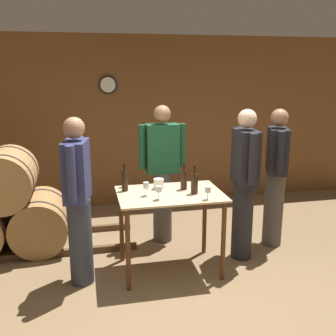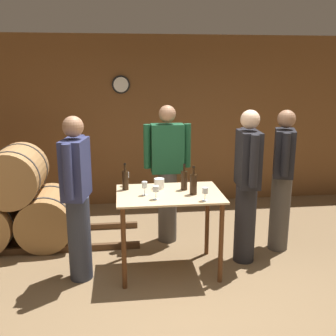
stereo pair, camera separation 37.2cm
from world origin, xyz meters
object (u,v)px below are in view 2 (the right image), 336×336
at_px(wine_bottle_left, 184,180).
at_px(wine_bottle_center, 193,184).
at_px(wine_glass_near_left, 126,176).
at_px(person_host, 167,171).
at_px(ice_bucket, 159,184).
at_px(person_visitor_bearded, 282,178).
at_px(wine_glass_far_side, 205,191).
at_px(person_visitor_near_door, 247,184).
at_px(wine_bottle_far_left, 125,180).
at_px(wine_glass_near_right, 156,189).
at_px(wine_glass_near_center, 145,185).
at_px(person_visitor_with_scarf, 77,196).

xyz_separation_m(wine_bottle_left, wine_bottle_center, (0.07, -0.17, 0.00)).
xyz_separation_m(wine_glass_near_left, person_host, (0.52, 0.46, -0.08)).
bearing_deg(ice_bucket, wine_glass_near_left, 157.40).
bearing_deg(person_visitor_bearded, wine_bottle_left, -167.62).
bearing_deg(wine_glass_far_side, person_visitor_bearded, 31.37).
height_order(wine_bottle_center, wine_glass_far_side, wine_bottle_center).
relative_size(wine_bottle_center, person_visitor_near_door, 0.18).
height_order(wine_bottle_left, ice_bucket, wine_bottle_left).
xyz_separation_m(wine_glass_far_side, person_visitor_bearded, (1.09, 0.66, -0.08)).
height_order(wine_bottle_far_left, wine_glass_near_right, wine_bottle_far_left).
bearing_deg(ice_bucket, wine_glass_near_center, -128.33).
bearing_deg(wine_glass_near_left, wine_glass_near_center, -63.60).
bearing_deg(person_visitor_bearded, person_visitor_near_door, -154.16).
relative_size(person_visitor_with_scarf, person_visitor_near_door, 0.99).
height_order(person_host, person_visitor_with_scarf, person_host).
height_order(person_host, person_visitor_bearded, person_host).
bearing_deg(wine_bottle_far_left, wine_glass_near_right, -51.09).
height_order(wine_bottle_center, wine_glass_near_center, wine_bottle_center).
distance_m(wine_glass_near_left, ice_bucket, 0.39).
relative_size(wine_bottle_center, person_host, 0.18).
bearing_deg(wine_glass_near_left, wine_bottle_center, -30.24).
bearing_deg(person_host, wine_glass_near_center, -112.32).
relative_size(wine_bottle_center, person_visitor_with_scarf, 0.18).
bearing_deg(person_visitor_near_door, wine_glass_far_side, -144.08).
distance_m(wine_glass_near_center, person_host, 0.90).
height_order(wine_bottle_left, person_visitor_bearded, person_visitor_bearded).
distance_m(wine_bottle_center, person_host, 0.88).
bearing_deg(wine_bottle_center, ice_bucket, 142.69).
distance_m(wine_bottle_left, person_visitor_bearded, 1.27).
bearing_deg(wine_bottle_center, person_visitor_with_scarf, 179.33).
bearing_deg(ice_bucket, wine_bottle_center, -37.31).
relative_size(wine_bottle_center, wine_glass_near_left, 1.97).
bearing_deg(person_visitor_bearded, person_host, 162.73).
relative_size(person_visitor_with_scarf, person_visitor_bearded, 1.01).
bearing_deg(wine_glass_far_side, wine_bottle_far_left, 148.74).
bearing_deg(wine_bottle_left, wine_glass_near_left, 159.66).
bearing_deg(person_host, person_visitor_near_door, -39.25).
distance_m(wine_glass_far_side, person_visitor_bearded, 1.28).
bearing_deg(wine_glass_near_right, person_host, 76.44).
xyz_separation_m(wine_glass_near_right, person_visitor_bearded, (1.57, 0.56, -0.09)).
bearing_deg(wine_glass_near_right, ice_bucket, 79.10).
xyz_separation_m(wine_bottle_far_left, wine_glass_near_left, (0.01, 0.15, 0.00)).
distance_m(wine_bottle_center, wine_glass_near_right, 0.42).
bearing_deg(person_host, wine_bottle_far_left, -131.49).
distance_m(wine_glass_near_left, person_visitor_with_scarf, 0.65).
height_order(wine_glass_far_side, ice_bucket, wine_glass_far_side).
height_order(wine_bottle_left, person_host, person_host).
distance_m(wine_bottle_far_left, person_visitor_bearded, 1.88).
bearing_deg(person_host, ice_bucket, -105.17).
bearing_deg(wine_glass_near_right, person_visitor_with_scarf, 170.73).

